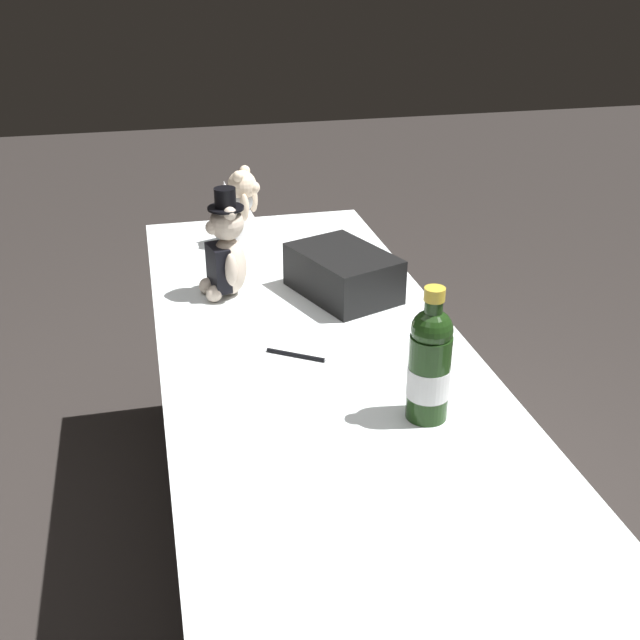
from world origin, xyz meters
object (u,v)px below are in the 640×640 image
Objects in this scene: teddy_bear_groom at (225,253)px; signing_pen at (298,355)px; gift_case_black at (343,273)px; champagne_bottle at (430,364)px; teddy_bear_bride at (239,211)px.

teddy_bear_groom reaches higher than signing_pen.
teddy_bear_groom is 0.86× the size of gift_case_black.
teddy_bear_groom is at bearing -155.12° from champagne_bottle.
teddy_bear_bride is 0.78m from signing_pen.
teddy_bear_groom reaches higher than champagne_bottle.
teddy_bear_bride is 0.70× the size of gift_case_black.
champagne_bottle is (0.69, 0.32, 0.00)m from teddy_bear_groom.
gift_case_black is at bearing 149.13° from signing_pen.
champagne_bottle is at bearing 24.88° from teddy_bear_groom.
signing_pen is 0.38× the size of gift_case_black.
teddy_bear_bride is at bearing -154.14° from gift_case_black.
gift_case_black is (0.45, 0.22, -0.05)m from teddy_bear_bride.
champagne_bottle is at bearing 1.23° from gift_case_black.
teddy_bear_groom reaches higher than teddy_bear_bride.
champagne_bottle is 0.63m from gift_case_black.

